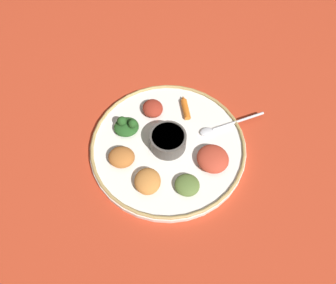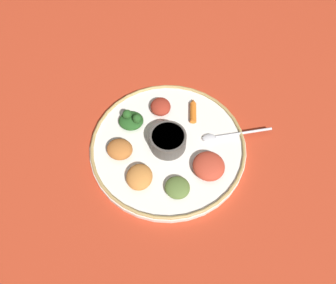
% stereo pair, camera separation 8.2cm
% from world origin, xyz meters
% --- Properties ---
extents(ground_plane, '(2.40, 2.40, 0.00)m').
position_xyz_m(ground_plane, '(0.00, 0.00, 0.00)').
color(ground_plane, '#B7381E').
extents(platter, '(0.38, 0.38, 0.01)m').
position_xyz_m(platter, '(0.00, 0.00, 0.01)').
color(platter, white).
rests_on(platter, ground_plane).
extents(platter_rim, '(0.38, 0.38, 0.01)m').
position_xyz_m(platter_rim, '(0.00, 0.00, 0.02)').
color(platter_rim, tan).
rests_on(platter_rim, platter).
extents(center_bowl, '(0.09, 0.09, 0.04)m').
position_xyz_m(center_bowl, '(0.00, 0.00, 0.04)').
color(center_bowl, '#4C4742').
rests_on(center_bowl, platter).
extents(spoon, '(0.06, 0.18, 0.01)m').
position_xyz_m(spoon, '(-0.04, -0.14, 0.02)').
color(spoon, silver).
rests_on(spoon, platter).
extents(greens_pile, '(0.08, 0.08, 0.04)m').
position_xyz_m(greens_pile, '(0.10, 0.06, 0.03)').
color(greens_pile, '#23511E').
rests_on(greens_pile, platter).
extents(carrot_near_spoon, '(0.07, 0.05, 0.02)m').
position_xyz_m(carrot_near_spoon, '(0.06, -0.10, 0.02)').
color(carrot_near_spoon, orange).
rests_on(carrot_near_spoon, platter).
extents(mound_collards, '(0.08, 0.08, 0.02)m').
position_xyz_m(mound_collards, '(-0.12, 0.03, 0.03)').
color(mound_collards, '#567033').
rests_on(mound_collards, platter).
extents(mound_beet, '(0.07, 0.07, 0.03)m').
position_xyz_m(mound_beet, '(0.11, -0.03, 0.03)').
color(mound_beet, maroon).
rests_on(mound_beet, platter).
extents(mound_squash, '(0.09, 0.09, 0.03)m').
position_xyz_m(mound_squash, '(-0.06, 0.10, 0.03)').
color(mound_squash, '#C67A38').
rests_on(mound_squash, platter).
extents(mound_chickpea, '(0.08, 0.09, 0.03)m').
position_xyz_m(mound_chickpea, '(0.03, 0.11, 0.03)').
color(mound_chickpea, '#B2662D').
rests_on(mound_chickpea, platter).
extents(mound_berbere_red, '(0.09, 0.09, 0.03)m').
position_xyz_m(mound_berbere_red, '(-0.10, -0.06, 0.03)').
color(mound_berbere_red, '#B73D28').
rests_on(mound_berbere_red, platter).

